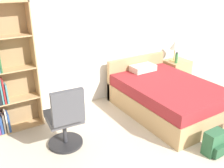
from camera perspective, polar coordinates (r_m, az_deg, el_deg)
The scene contains 8 objects.
wall_back at distance 4.87m, azimuth -2.57°, elevation 10.79°, with size 9.00×0.06×2.60m.
bookshelf at distance 4.16m, azimuth -23.34°, elevation 2.31°, with size 0.75×0.27×2.04m.
bed at distance 4.78m, azimuth 12.02°, elevation -2.64°, with size 1.40×2.00×0.84m.
office_chair at distance 3.65m, azimuth -10.62°, elevation -8.09°, with size 0.52×0.60×1.00m.
nightstand at distance 5.97m, azimuth 14.41°, elevation 2.43°, with size 0.55×0.48×0.61m.
table_lamp at distance 5.76m, azimuth 14.25°, elevation 8.48°, with size 0.24×0.24×0.46m.
water_bottle at distance 5.66m, azimuth 14.51°, elevation 5.77°, with size 0.07×0.07×0.25m.
backpack_green at distance 3.92m, azimuth 22.37°, elevation -12.43°, with size 0.30×0.23×0.36m.
Camera 1 is at (-2.33, -0.92, 2.33)m, focal length 40.00 mm.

